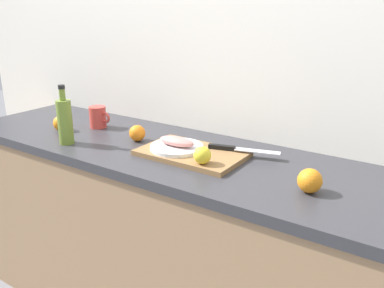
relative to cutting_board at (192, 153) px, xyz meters
name	(u,v)px	position (x,y,z in m)	size (l,w,h in m)	color
back_wall	(196,56)	(-0.20, 0.34, 0.34)	(3.20, 0.05, 2.50)	white
kitchen_counter	(157,236)	(-0.20, 0.01, -0.46)	(2.00, 0.60, 0.90)	#9E7A56
cutting_board	(192,153)	(0.00, 0.00, 0.00)	(0.42, 0.26, 0.02)	olive
white_plate	(177,147)	(-0.07, -0.01, 0.02)	(0.22, 0.22, 0.01)	white
fish_fillet	(177,141)	(-0.07, -0.01, 0.04)	(0.16, 0.07, 0.04)	tan
chef_knife	(235,149)	(0.14, 0.10, 0.02)	(0.29, 0.10, 0.02)	silver
lemon_0	(202,155)	(0.11, -0.09, 0.04)	(0.07, 0.07, 0.07)	yellow
olive_oil_bottle	(65,121)	(-0.54, -0.18, 0.09)	(0.06, 0.06, 0.26)	olive
coffee_mug_0	(98,117)	(-0.61, 0.08, 0.04)	(0.12, 0.08, 0.11)	#CC3F38
orange_0	(310,181)	(0.50, -0.07, 0.03)	(0.08, 0.08, 0.08)	orange
orange_1	(61,123)	(-0.72, -0.06, 0.03)	(0.07, 0.07, 0.07)	orange
orange_2	(137,133)	(-0.31, 0.02, 0.03)	(0.07, 0.07, 0.07)	orange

